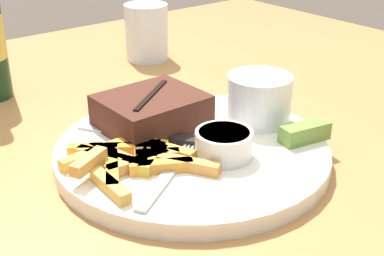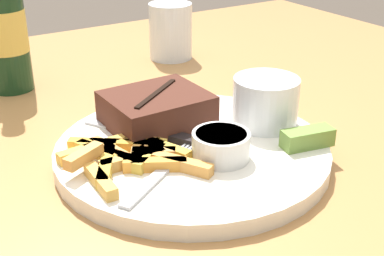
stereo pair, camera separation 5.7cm
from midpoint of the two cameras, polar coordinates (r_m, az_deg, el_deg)
dining_table at (r=0.63m, az=2.63°, el=-9.59°), size 1.28×1.18×0.78m
dinner_plate at (r=0.59m, az=2.80°, el=-2.62°), size 0.30×0.30×0.02m
steak_portion at (r=0.62m, az=-1.17°, el=1.93°), size 0.11×0.10×0.04m
fries_pile at (r=0.55m, az=-3.80°, el=-3.02°), size 0.13×0.14×0.02m
coleslaw_cup at (r=0.63m, az=10.77°, el=2.88°), size 0.08×0.08×0.06m
dipping_sauce_cup at (r=0.55m, az=6.09°, el=-1.82°), size 0.06×0.06×0.03m
pickle_spear at (r=0.59m, az=14.94°, el=-1.10°), size 0.06×0.03×0.02m
fork_utensil at (r=0.52m, az=-0.59°, el=-5.25°), size 0.12×0.08×0.00m
knife_utensil at (r=0.59m, az=-0.57°, el=-0.95°), size 0.10×0.15×0.01m
beer_bottle at (r=0.79m, az=-17.47°, el=10.12°), size 0.06×0.06×0.26m
drinking_glass at (r=0.91m, az=-0.48°, el=10.27°), size 0.07×0.07×0.09m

